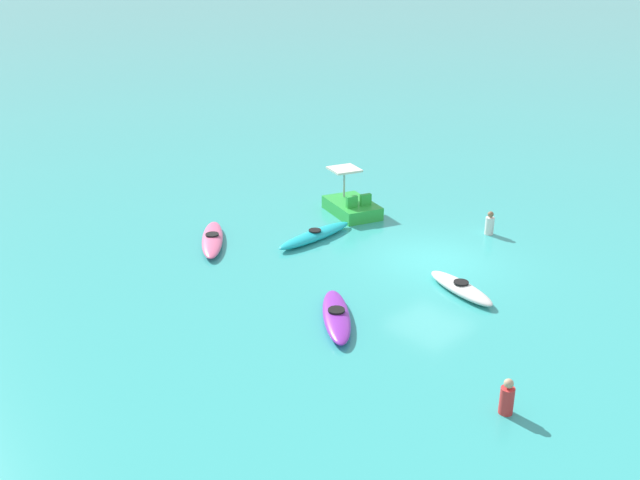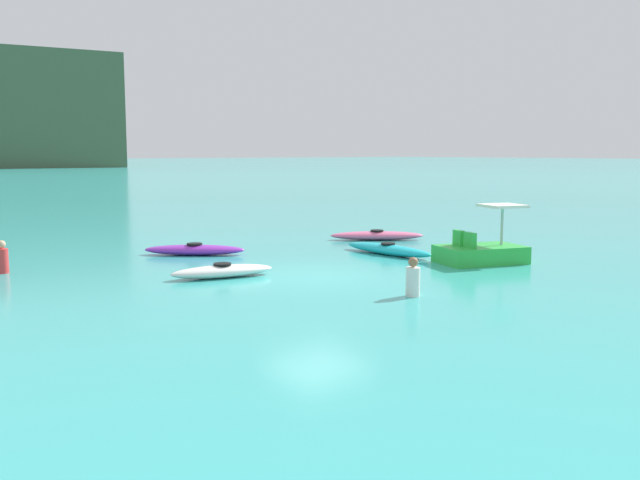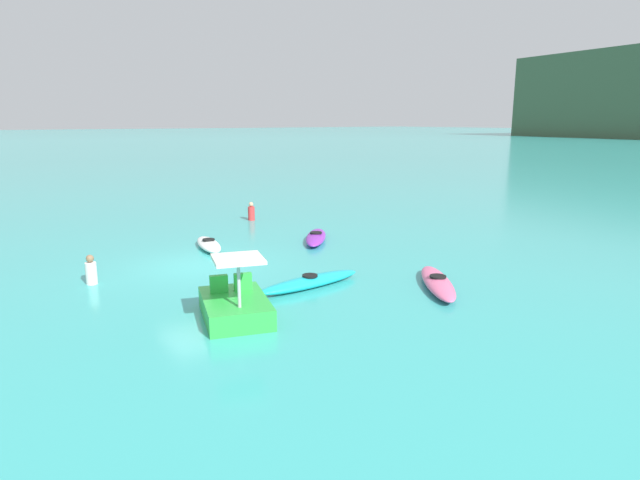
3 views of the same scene
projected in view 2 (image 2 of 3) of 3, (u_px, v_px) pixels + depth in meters
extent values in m
plane|color=#38ADA8|center=(318.00, 276.00, 18.19)|extent=(600.00, 600.00, 0.00)
ellipsoid|color=white|center=(222.00, 271.00, 17.94)|extent=(2.77, 1.32, 0.32)
cylinder|color=black|center=(222.00, 264.00, 17.92)|extent=(0.55, 0.55, 0.05)
ellipsoid|color=purple|center=(195.00, 250.00, 21.85)|extent=(2.88, 2.58, 0.32)
cylinder|color=black|center=(194.00, 244.00, 21.83)|extent=(0.67, 0.67, 0.05)
ellipsoid|color=#19B7C6|center=(388.00, 249.00, 21.95)|extent=(0.87, 3.53, 0.32)
cylinder|color=black|center=(388.00, 244.00, 21.92)|extent=(0.46, 0.46, 0.05)
ellipsoid|color=pink|center=(377.00, 236.00, 25.56)|extent=(3.14, 2.64, 0.32)
cylinder|color=black|center=(377.00, 231.00, 25.54)|extent=(0.66, 0.66, 0.05)
cube|color=green|center=(480.00, 254.00, 20.28)|extent=(2.75, 2.18, 0.50)
cube|color=green|center=(459.00, 238.00, 20.31)|extent=(0.29, 0.47, 0.44)
cube|color=green|center=(470.00, 240.00, 19.75)|extent=(0.29, 0.47, 0.44)
cylinder|color=#B2B2B7|center=(502.00, 226.00, 20.42)|extent=(0.08, 0.08, 1.10)
cube|color=silver|center=(503.00, 206.00, 20.34)|extent=(1.39, 1.39, 0.08)
cylinder|color=red|center=(2.00, 261.00, 18.55)|extent=(0.40, 0.40, 0.65)
sphere|color=tan|center=(1.00, 244.00, 18.50)|extent=(0.22, 0.22, 0.22)
cylinder|color=silver|center=(413.00, 282.00, 15.59)|extent=(0.37, 0.37, 0.65)
sphere|color=#8C6647|center=(413.00, 262.00, 15.54)|extent=(0.22, 0.22, 0.22)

